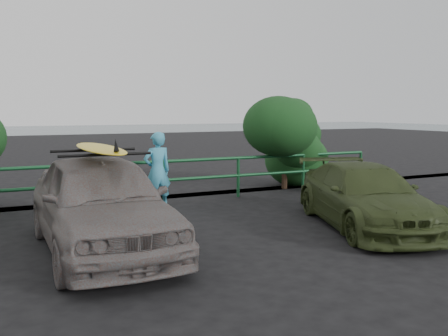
# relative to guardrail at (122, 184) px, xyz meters

# --- Properties ---
(ground) EXTENTS (80.00, 80.00, 0.00)m
(ground) POSITION_rel_guardrail_xyz_m (0.00, -5.00, -0.52)
(ground) COLOR black
(ocean) EXTENTS (200.00, 200.00, 0.00)m
(ocean) POSITION_rel_guardrail_xyz_m (0.00, 55.00, -0.52)
(ocean) COLOR slate
(ocean) RESTS_ON ground
(guardrail) EXTENTS (14.00, 0.08, 1.04)m
(guardrail) POSITION_rel_guardrail_xyz_m (0.00, 0.00, 0.00)
(guardrail) COLOR #144725
(guardrail) RESTS_ON ground
(shrub_right) EXTENTS (3.20, 2.40, 2.38)m
(shrub_right) POSITION_rel_guardrail_xyz_m (5.00, 0.50, 0.67)
(shrub_right) COLOR #173F19
(shrub_right) RESTS_ON ground
(sedan) EXTENTS (1.85, 4.54, 1.55)m
(sedan) POSITION_rel_guardrail_xyz_m (-1.21, -3.44, 0.25)
(sedan) COLOR slate
(sedan) RESTS_ON ground
(olive_vehicle) EXTENTS (2.86, 4.41, 1.19)m
(olive_vehicle) POSITION_rel_guardrail_xyz_m (3.65, -3.99, 0.07)
(olive_vehicle) COLOR #323F1C
(olive_vehicle) RESTS_ON ground
(man) EXTENTS (0.67, 0.48, 1.74)m
(man) POSITION_rel_guardrail_xyz_m (0.63, -0.67, 0.35)
(man) COLOR #3F9DBE
(man) RESTS_ON ground
(roof_rack) EXTENTS (1.36, 0.96, 0.05)m
(roof_rack) POSITION_rel_guardrail_xyz_m (-1.21, -3.44, 1.05)
(roof_rack) COLOR black
(roof_rack) RESTS_ON sedan
(surfboard) EXTENTS (0.57, 2.68, 0.08)m
(surfboard) POSITION_rel_guardrail_xyz_m (-1.21, -3.44, 1.11)
(surfboard) COLOR yellow
(surfboard) RESTS_ON roof_rack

